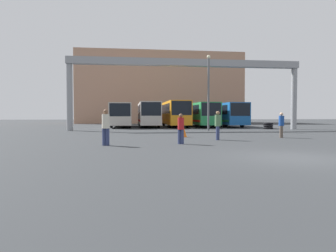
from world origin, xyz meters
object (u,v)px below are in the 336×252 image
object	(u,v)px
pedestrian_mid_right	(181,128)
pedestrian_near_center	(281,124)
pedestrian_far_center	(106,126)
lamp_post	(208,89)
bus_slot_0	(122,114)
pedestrian_mid_left	(218,125)
bus_slot_2	(175,113)
traffic_cone	(184,132)
bus_slot_3	(200,113)
tire_stack	(268,126)
bus_slot_1	(148,113)
bus_slot_4	(226,113)

from	to	relation	value
pedestrian_mid_right	pedestrian_near_center	size ratio (longest dim) A/B	0.94
pedestrian_far_center	lamp_post	xyz separation A→B (m)	(8.83, 13.51, 3.09)
pedestrian_mid_right	lamp_post	size ratio (longest dim) A/B	0.22
bus_slot_0	lamp_post	bearing A→B (deg)	-51.07
pedestrian_mid_left	pedestrian_far_center	world-z (taller)	pedestrian_far_center
pedestrian_near_center	pedestrian_mid_left	bearing A→B (deg)	146.90
bus_slot_2	traffic_cone	distance (m)	18.88
bus_slot_3	traffic_cone	distance (m)	20.02
bus_slot_0	pedestrian_mid_left	distance (m)	22.69
bus_slot_0	tire_stack	size ratio (longest dim) A/B	11.46
pedestrian_far_center	pedestrian_mid_right	world-z (taller)	pedestrian_far_center
traffic_cone	pedestrian_mid_left	bearing A→B (deg)	-57.31
bus_slot_3	traffic_cone	world-z (taller)	bus_slot_3
bus_slot_1	lamp_post	distance (m)	11.90
pedestrian_far_center	traffic_cone	xyz separation A→B (m)	(4.88, 5.18, -0.60)
pedestrian_far_center	pedestrian_near_center	world-z (taller)	pedestrian_far_center
traffic_cone	tire_stack	world-z (taller)	tire_stack
bus_slot_1	traffic_cone	size ratio (longest dim) A/B	15.64
bus_slot_4	bus_slot_0	bearing A→B (deg)	177.53
bus_slot_0	pedestrian_near_center	size ratio (longest dim) A/B	7.02
bus_slot_2	tire_stack	size ratio (longest dim) A/B	10.55
pedestrian_far_center	tire_stack	xyz separation A→B (m)	(16.25, 16.05, -0.60)
bus_slot_0	traffic_cone	bearing A→B (deg)	-75.93
bus_slot_0	bus_slot_1	xyz separation A→B (m)	(3.47, -0.42, 0.08)
bus_slot_4	bus_slot_2	bearing A→B (deg)	178.97
bus_slot_0	bus_slot_2	distance (m)	6.96
bus_slot_0	bus_slot_3	xyz separation A→B (m)	(10.41, -0.00, 0.06)
bus_slot_1	traffic_cone	xyz separation A→B (m)	(1.33, -18.75, -1.44)
pedestrian_far_center	pedestrian_mid_left	bearing A→B (deg)	36.68
bus_slot_0	pedestrian_mid_right	size ratio (longest dim) A/B	7.46
bus_slot_1	pedestrian_mid_right	distance (m)	23.63
traffic_cone	tire_stack	size ratio (longest dim) A/B	0.68
bus_slot_3	pedestrian_far_center	distance (m)	26.52
pedestrian_mid_left	lamp_post	size ratio (longest dim) A/B	0.24
bus_slot_1	bus_slot_4	xyz separation A→B (m)	(10.41, -0.18, -0.03)
pedestrian_mid_right	traffic_cone	xyz separation A→B (m)	(1.03, 4.86, -0.49)
pedestrian_mid_right	lamp_post	distance (m)	14.46
lamp_post	bus_slot_0	bearing A→B (deg)	128.93
bus_slot_3	bus_slot_4	bearing A→B (deg)	-9.77
bus_slot_3	bus_slot_4	size ratio (longest dim) A/B	1.11
tire_stack	bus_slot_2	bearing A→B (deg)	139.72
bus_slot_3	pedestrian_far_center	world-z (taller)	bus_slot_3
bus_slot_1	lamp_post	xyz separation A→B (m)	(5.28, -10.42, 2.26)
bus_slot_3	pedestrian_mid_left	world-z (taller)	bus_slot_3
pedestrian_mid_right	bus_slot_0	bearing A→B (deg)	118.44
pedestrian_mid_left	lamp_post	world-z (taller)	lamp_post
bus_slot_2	bus_slot_3	size ratio (longest dim) A/B	0.92
pedestrian_near_center	tire_stack	size ratio (longest dim) A/B	1.63
bus_slot_1	bus_slot_3	distance (m)	6.95
bus_slot_4	pedestrian_mid_left	world-z (taller)	bus_slot_4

